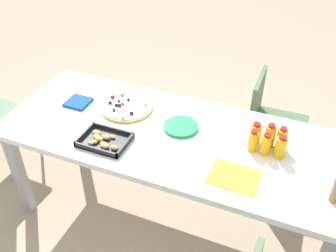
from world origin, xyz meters
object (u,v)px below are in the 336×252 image
juice_bottle_2 (256,133)px  napkin_stack (78,102)px  juice_bottle_0 (282,139)px  fruit_pizza (127,107)px  juice_bottle_3 (281,147)px  snack_tray (104,141)px  plate_stack (181,127)px  juice_bottle_5 (253,141)px  chair_near_left (270,119)px  paper_folder (234,176)px  juice_bottle_1 (270,136)px  juice_bottle_4 (266,144)px  party_table (171,142)px

juice_bottle_2 → napkin_stack: (1.17, 0.05, -0.05)m
juice_bottle_0 → fruit_pizza: juice_bottle_0 is taller
juice_bottle_3 → snack_tray: juice_bottle_3 is taller
juice_bottle_0 → plate_stack: (0.59, 0.04, -0.06)m
juice_bottle_5 → chair_near_left: bearing=-91.6°
juice_bottle_5 → napkin_stack: juice_bottle_5 is taller
chair_near_left → paper_folder: chair_near_left is taller
plate_stack → juice_bottle_0: bearing=-175.8°
juice_bottle_2 → fruit_pizza: bearing=-1.4°
juice_bottle_1 → juice_bottle_4: juice_bottle_1 is taller
napkin_stack → paper_folder: 1.17m
fruit_pizza → napkin_stack: bearing=11.9°
juice_bottle_1 → snack_tray: juice_bottle_1 is taller
party_table → juice_bottle_4: bearing=-176.7°
juice_bottle_0 → juice_bottle_3: bearing=95.4°
plate_stack → juice_bottle_4: bearing=175.7°
chair_near_left → juice_bottle_4: size_ratio=6.11×
juice_bottle_0 → juice_bottle_2: 0.14m
juice_bottle_1 → snack_tray: 0.95m
napkin_stack → juice_bottle_4: bearing=178.6°
juice_bottle_4 → party_table: bearing=3.3°
party_table → juice_bottle_3: (-0.63, -0.04, 0.13)m
party_table → juice_bottle_0: bearing=-169.6°
juice_bottle_2 → juice_bottle_5: size_ratio=1.00×
juice_bottle_2 → paper_folder: size_ratio=0.51×
party_table → snack_tray: snack_tray is taller
party_table → napkin_stack: size_ratio=13.88×
chair_near_left → snack_tray: 1.29m
juice_bottle_5 → party_table: bearing=4.3°
fruit_pizza → juice_bottle_0: bearing=179.0°
juice_bottle_3 → juice_bottle_4: juice_bottle_3 is taller
chair_near_left → juice_bottle_2: 0.69m
juice_bottle_3 → juice_bottle_4: size_ratio=1.04×
juice_bottle_1 → juice_bottle_2: juice_bottle_1 is taller
chair_near_left → juice_bottle_0: juice_bottle_0 is taller
plate_stack → napkin_stack: 0.73m
juice_bottle_3 → juice_bottle_0: bearing=-84.6°
juice_bottle_0 → juice_bottle_4: size_ratio=1.04×
party_table → chair_near_left: (-0.49, -0.73, -0.18)m
party_table → juice_bottle_2: size_ratio=15.55×
snack_tray → juice_bottle_1: bearing=-159.0°
fruit_pizza → snack_tray: size_ratio=1.19×
napkin_stack → juice_bottle_0: bearing=-177.7°
juice_bottle_0 → juice_bottle_2: juice_bottle_0 is taller
party_table → chair_near_left: 0.90m
juice_bottle_1 → plate_stack: bearing=4.1°
juice_bottle_2 → napkin_stack: 1.17m
juice_bottle_0 → chair_near_left: bearing=-78.4°
juice_bottle_4 → napkin_stack: juice_bottle_4 is taller
juice_bottle_2 → snack_tray: bearing=23.0°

